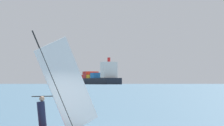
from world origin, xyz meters
TOP-DOWN VIEW (x-y plane):
  - windsurfer at (-1.45, 1.83)m, footprint 4.14×1.55m
  - cargo_ship at (172.97, 627.99)m, footprint 42.20×146.33m
  - distant_headland at (347.60, 1332.59)m, footprint 1253.30×464.12m

SIDE VIEW (x-z plane):
  - windsurfer at x=-1.45m, z-range -1.08..3.24m
  - cargo_ship at x=172.97m, z-range -10.12..26.78m
  - distant_headland at x=347.60m, z-range 0.00..54.48m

